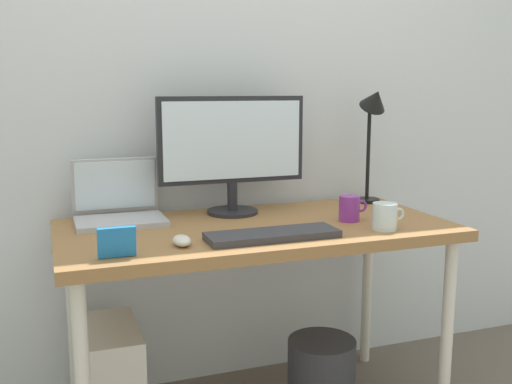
# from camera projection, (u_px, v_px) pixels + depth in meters

# --- Properties ---
(back_wall) EXTENTS (4.40, 0.04, 2.60)m
(back_wall) POSITION_uv_depth(u_px,v_px,m) (222.00, 74.00, 2.40)
(back_wall) COLOR silver
(back_wall) RESTS_ON ground_plane
(desk) EXTENTS (1.40, 0.69, 0.76)m
(desk) POSITION_uv_depth(u_px,v_px,m) (256.00, 243.00, 2.14)
(desk) COLOR olive
(desk) RESTS_ON ground_plane
(monitor) EXTENTS (0.58, 0.20, 0.46)m
(monitor) POSITION_uv_depth(u_px,v_px,m) (232.00, 147.00, 2.27)
(monitor) COLOR #232328
(monitor) RESTS_ON desk
(laptop) EXTENTS (0.32, 0.26, 0.23)m
(laptop) POSITION_uv_depth(u_px,v_px,m) (118.00, 206.00, 2.17)
(laptop) COLOR #B2B2B7
(laptop) RESTS_ON desk
(desk_lamp) EXTENTS (0.11, 0.16, 0.50)m
(desk_lamp) POSITION_uv_depth(u_px,v_px,m) (373.00, 118.00, 2.46)
(desk_lamp) COLOR black
(desk_lamp) RESTS_ON desk
(keyboard) EXTENTS (0.44, 0.14, 0.02)m
(keyboard) POSITION_uv_depth(u_px,v_px,m) (273.00, 235.00, 1.93)
(keyboard) COLOR #333338
(keyboard) RESTS_ON desk
(mouse) EXTENTS (0.06, 0.09, 0.03)m
(mouse) POSITION_uv_depth(u_px,v_px,m) (182.00, 241.00, 1.84)
(mouse) COLOR silver
(mouse) RESTS_ON desk
(coffee_mug) EXTENTS (0.11, 0.08, 0.10)m
(coffee_mug) POSITION_uv_depth(u_px,v_px,m) (350.00, 208.00, 2.18)
(coffee_mug) COLOR purple
(coffee_mug) RESTS_ON desk
(glass_cup) EXTENTS (0.12, 0.09, 0.09)m
(glass_cup) POSITION_uv_depth(u_px,v_px,m) (385.00, 216.00, 2.04)
(glass_cup) COLOR silver
(glass_cup) RESTS_ON desk
(photo_frame) EXTENTS (0.11, 0.03, 0.09)m
(photo_frame) POSITION_uv_depth(u_px,v_px,m) (117.00, 242.00, 1.70)
(photo_frame) COLOR #1E72BF
(photo_frame) RESTS_ON desk
(computer_tower) EXTENTS (0.18, 0.36, 0.42)m
(computer_tower) POSITION_uv_depth(u_px,v_px,m) (114.00, 383.00, 2.10)
(computer_tower) COLOR silver
(computer_tower) RESTS_ON ground_plane
(wastebasket) EXTENTS (0.26, 0.26, 0.30)m
(wastebasket) POSITION_uv_depth(u_px,v_px,m) (321.00, 377.00, 2.26)
(wastebasket) COLOR #333338
(wastebasket) RESTS_ON ground_plane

